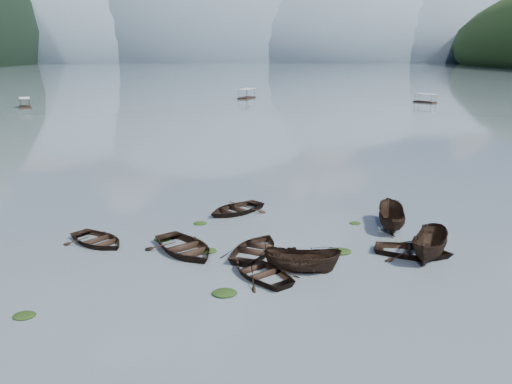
{
  "coord_description": "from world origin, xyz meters",
  "views": [
    {
      "loc": [
        -1.14,
        -21.69,
        11.31
      ],
      "look_at": [
        0.0,
        12.0,
        2.0
      ],
      "focal_mm": 35.0,
      "sensor_mm": 36.0,
      "label": 1
    }
  ],
  "objects_px": {
    "rowboat_0": "(185,252)",
    "rowboat_3": "(261,276)",
    "pontoon_centre": "(247,99)",
    "pontoon_left": "(25,108)"
  },
  "relations": [
    {
      "from": "rowboat_0",
      "to": "rowboat_3",
      "type": "height_order",
      "value": "rowboat_0"
    },
    {
      "from": "pontoon_left",
      "to": "pontoon_centre",
      "type": "height_order",
      "value": "pontoon_centre"
    },
    {
      "from": "rowboat_3",
      "to": "pontoon_left",
      "type": "relative_size",
      "value": 0.8
    },
    {
      "from": "rowboat_3",
      "to": "pontoon_centre",
      "type": "bearing_deg",
      "value": -124.84
    },
    {
      "from": "rowboat_0",
      "to": "pontoon_centre",
      "type": "distance_m",
      "value": 106.83
    },
    {
      "from": "rowboat_0",
      "to": "pontoon_left",
      "type": "xyz_separation_m",
      "value": [
        -43.8,
        84.87,
        0.0
      ]
    },
    {
      "from": "rowboat_3",
      "to": "rowboat_0",
      "type": "bearing_deg",
      "value": -71.91
    },
    {
      "from": "rowboat_0",
      "to": "pontoon_centre",
      "type": "relative_size",
      "value": 0.79
    },
    {
      "from": "rowboat_0",
      "to": "pontoon_left",
      "type": "bearing_deg",
      "value": 82.3
    },
    {
      "from": "rowboat_3",
      "to": "pontoon_left",
      "type": "distance_m",
      "value": 100.51
    }
  ]
}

